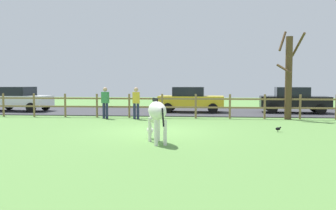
{
  "coord_description": "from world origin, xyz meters",
  "views": [
    {
      "loc": [
        1.82,
        -13.53,
        1.91
      ],
      "look_at": [
        0.42,
        0.89,
        0.96
      ],
      "focal_mm": 37.51,
      "sensor_mm": 36.0,
      "label": 1
    }
  ],
  "objects": [
    {
      "name": "bare_tree",
      "position": [
        6.22,
        4.94,
        2.25
      ],
      "size": [
        1.36,
        1.35,
        4.55
      ],
      "color": "#513A23",
      "rests_on": "ground_plane"
    },
    {
      "name": "ground_plane",
      "position": [
        0.0,
        0.0,
        0.0
      ],
      "size": [
        60.0,
        60.0,
        0.0
      ],
      "primitive_type": "plane",
      "color": "#5B8C42"
    },
    {
      "name": "visitor_left_of_tree",
      "position": [
        -1.57,
        4.28,
        0.91
      ],
      "size": [
        0.38,
        0.26,
        1.64
      ],
      "color": "#232847",
      "rests_on": "ground_plane"
    },
    {
      "name": "crow_on_grass",
      "position": [
        4.74,
        0.2,
        0.13
      ],
      "size": [
        0.21,
        0.1,
        0.2
      ],
      "color": "black",
      "rests_on": "ground_plane"
    },
    {
      "name": "zebra",
      "position": [
        0.4,
        -2.67,
        0.93
      ],
      "size": [
        0.98,
        1.84,
        1.41
      ],
      "color": "white",
      "rests_on": "ground_plane"
    },
    {
      "name": "parked_car_black",
      "position": [
        7.35,
        8.35,
        0.84
      ],
      "size": [
        4.14,
        2.18,
        1.56
      ],
      "color": "black",
      "rests_on": "parking_asphalt"
    },
    {
      "name": "parked_car_yellow",
      "position": [
        1.1,
        8.3,
        0.84
      ],
      "size": [
        4.05,
        1.98,
        1.56
      ],
      "color": "yellow",
      "rests_on": "parking_asphalt"
    },
    {
      "name": "visitor_right_of_tree",
      "position": [
        -3.22,
        4.37,
        0.91
      ],
      "size": [
        0.4,
        0.3,
        1.64
      ],
      "color": "#232847",
      "rests_on": "ground_plane"
    },
    {
      "name": "paddock_fence",
      "position": [
        -0.3,
        5.0,
        0.73
      ],
      "size": [
        21.52,
        0.11,
        1.28
      ],
      "color": "olive",
      "rests_on": "ground_plane"
    },
    {
      "name": "parking_asphalt",
      "position": [
        0.0,
        9.3,
        0.03
      ],
      "size": [
        28.0,
        7.4,
        0.05
      ],
      "primitive_type": "cube",
      "color": "#38383D",
      "rests_on": "ground_plane"
    },
    {
      "name": "parked_car_white",
      "position": [
        -9.92,
        7.94,
        0.84
      ],
      "size": [
        4.14,
        2.19,
        1.56
      ],
      "color": "white",
      "rests_on": "parking_asphalt"
    }
  ]
}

